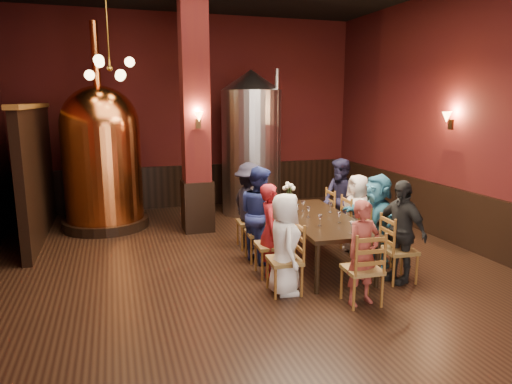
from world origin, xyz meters
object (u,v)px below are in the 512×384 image
object	(u,v)px
person_1	(271,230)
copper_kettle	(102,156)
rose_vase	(290,189)
dining_table	(317,220)
person_0	(285,244)
person_2	(259,214)
steel_vessel	(251,143)

from	to	relation	value
person_1	copper_kettle	world-z (taller)	copper_kettle
copper_kettle	rose_vase	xyz separation A→B (m)	(3.15, -2.17, -0.46)
dining_table	person_0	bearing A→B (deg)	-130.36
person_1	dining_table	bearing A→B (deg)	-50.69
person_2	copper_kettle	world-z (taller)	copper_kettle
copper_kettle	person_1	bearing A→B (deg)	-55.83
person_0	person_2	size ratio (longest dim) A/B	0.89
dining_table	person_2	world-z (taller)	person_2
dining_table	person_1	xyz separation A→B (m)	(-0.87, -0.28, -0.00)
steel_vessel	rose_vase	xyz separation A→B (m)	(-0.04, -2.47, -0.60)
person_2	copper_kettle	bearing A→B (deg)	23.02
person_0	person_1	xyz separation A→B (m)	(0.04, 0.67, 0.00)
steel_vessel	person_1	bearing A→B (deg)	-102.63
person_2	dining_table	bearing A→B (deg)	-131.97
person_1	person_2	size ratio (longest dim) A/B	0.89
person_2	rose_vase	xyz separation A→B (m)	(0.76, 0.63, 0.24)
person_0	person_2	world-z (taller)	person_2
person_2	steel_vessel	world-z (taller)	steel_vessel
person_1	steel_vessel	bearing A→B (deg)	8.77
dining_table	person_1	distance (m)	0.91
person_0	copper_kettle	xyz separation A→B (m)	(-2.31, 4.13, 0.78)
steel_vessel	rose_vase	distance (m)	2.54
person_0	person_2	xyz separation A→B (m)	(0.08, 1.33, 0.08)
dining_table	steel_vessel	world-z (taller)	steel_vessel
copper_kettle	steel_vessel	world-z (taller)	copper_kettle
person_2	steel_vessel	xyz separation A→B (m)	(0.80, 3.10, 0.84)
person_1	rose_vase	world-z (taller)	person_1
copper_kettle	steel_vessel	xyz separation A→B (m)	(3.19, 0.30, 0.14)
person_2	copper_kettle	distance (m)	3.74
dining_table	person_0	xyz separation A→B (m)	(-0.91, -0.95, -0.01)
steel_vessel	dining_table	bearing A→B (deg)	-89.57
person_0	person_1	bearing A→B (deg)	5.84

